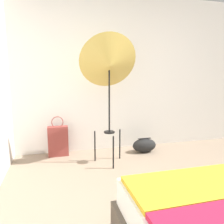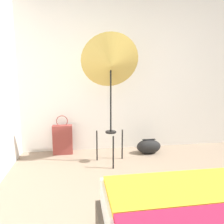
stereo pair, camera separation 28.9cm
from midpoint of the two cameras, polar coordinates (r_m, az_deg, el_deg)
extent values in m
cube|color=silver|center=(3.78, -0.60, 9.95)|extent=(8.00, 0.05, 2.60)
cylinder|color=black|center=(3.02, -2.44, -10.54)|extent=(0.02, 0.02, 0.46)
cylinder|color=black|center=(3.31, -7.02, -8.86)|extent=(0.02, 0.02, 0.46)
cylinder|color=black|center=(3.37, -0.42, -8.40)|extent=(0.02, 0.02, 0.46)
cylinder|color=black|center=(3.17, -3.34, -5.28)|extent=(0.16, 0.16, 0.02)
cylinder|color=black|center=(3.08, -3.42, 3.51)|extent=(0.02, 0.02, 0.97)
cone|color=#D1B251|center=(3.07, -3.51, 12.58)|extent=(0.82, 0.53, 0.80)
cube|color=brown|center=(3.63, -16.15, -7.37)|extent=(0.31, 0.13, 0.48)
torus|color=brown|center=(3.55, -16.37, -2.59)|extent=(0.18, 0.01, 0.18)
ellipsoid|color=black|center=(3.71, 6.22, -8.69)|extent=(0.40, 0.23, 0.23)
cube|color=black|center=(3.67, 6.25, -6.92)|extent=(0.22, 0.04, 0.01)
camera|label=1|loc=(0.14, -92.86, -0.47)|focal=35.00mm
camera|label=2|loc=(0.14, 87.14, 0.47)|focal=35.00mm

